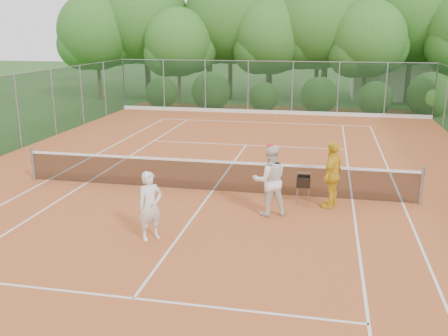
% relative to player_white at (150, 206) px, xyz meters
% --- Properties ---
extents(ground, '(120.00, 120.00, 0.00)m').
position_rel_player_white_xyz_m(ground, '(0.59, 3.77, -0.83)').
color(ground, '#264A1A').
rests_on(ground, ground).
extents(clay_court, '(18.00, 36.00, 0.02)m').
position_rel_player_white_xyz_m(clay_court, '(0.59, 3.77, -0.82)').
color(clay_court, '#B85A2A').
rests_on(clay_court, ground).
extents(club_building, '(8.00, 5.00, 3.00)m').
position_rel_player_white_xyz_m(club_building, '(9.59, 27.77, 0.67)').
color(club_building, beige).
rests_on(club_building, ground).
extents(tennis_net, '(11.97, 0.10, 1.10)m').
position_rel_player_white_xyz_m(tennis_net, '(0.59, 3.77, -0.30)').
color(tennis_net, gray).
rests_on(tennis_net, clay_court).
extents(player_white, '(0.69, 0.69, 1.62)m').
position_rel_player_white_xyz_m(player_white, '(0.00, 0.00, 0.00)').
color(player_white, white).
rests_on(player_white, clay_court).
extents(player_center_grp, '(1.10, 0.97, 1.91)m').
position_rel_player_white_xyz_m(player_center_grp, '(2.50, 2.15, 0.13)').
color(player_center_grp, white).
rests_on(player_center_grp, clay_court).
extents(player_yellow, '(0.79, 1.16, 1.83)m').
position_rel_player_white_xyz_m(player_yellow, '(4.09, 3.06, 0.11)').
color(player_yellow, yellow).
rests_on(player_yellow, clay_court).
extents(ball_hopper, '(0.35, 0.35, 0.80)m').
position_rel_player_white_xyz_m(ball_hopper, '(3.32, 3.15, -0.17)').
color(ball_hopper, gray).
rests_on(ball_hopper, clay_court).
extents(stray_ball_a, '(0.07, 0.07, 0.07)m').
position_rel_player_white_xyz_m(stray_ball_a, '(-2.70, 15.93, -0.78)').
color(stray_ball_a, gold).
rests_on(stray_ball_a, clay_court).
extents(stray_ball_b, '(0.07, 0.07, 0.07)m').
position_rel_player_white_xyz_m(stray_ball_b, '(1.14, 17.36, -0.78)').
color(stray_ball_b, '#D4EE37').
rests_on(stray_ball_b, clay_court).
extents(stray_ball_c, '(0.07, 0.07, 0.07)m').
position_rel_player_white_xyz_m(stray_ball_c, '(4.11, 15.18, -0.78)').
color(stray_ball_c, '#CBE234').
rests_on(stray_ball_c, clay_court).
extents(court_markings, '(11.03, 23.83, 0.01)m').
position_rel_player_white_xyz_m(court_markings, '(0.59, 3.77, -0.81)').
color(court_markings, white).
rests_on(court_markings, clay_court).
extents(fence_back, '(18.07, 0.07, 3.00)m').
position_rel_player_white_xyz_m(fence_back, '(0.59, 18.77, 0.69)').
color(fence_back, '#19381E').
rests_on(fence_back, clay_court).
extents(tropical_treeline, '(32.10, 8.49, 15.03)m').
position_rel_player_white_xyz_m(tropical_treeline, '(2.02, 23.99, 4.29)').
color(tropical_treeline, brown).
rests_on(tropical_treeline, ground).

